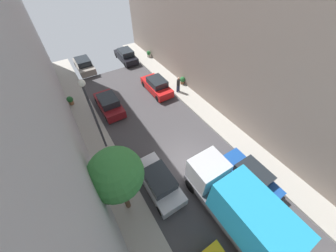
% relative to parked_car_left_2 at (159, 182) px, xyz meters
% --- Properties ---
extents(ground, '(32.00, 32.00, 0.00)m').
position_rel_parked_car_left_2_xyz_m(ground, '(2.70, 0.50, -0.72)').
color(ground, '#423F42').
extents(sidewalk_left, '(2.00, 44.00, 0.15)m').
position_rel_parked_car_left_2_xyz_m(sidewalk_left, '(-2.30, 0.50, -0.64)').
color(sidewalk_left, '#A8A399').
rests_on(sidewalk_left, ground).
extents(sidewalk_right, '(2.00, 44.00, 0.15)m').
position_rel_parked_car_left_2_xyz_m(sidewalk_right, '(7.70, 0.50, -0.64)').
color(sidewalk_right, '#A8A399').
rests_on(sidewalk_right, ground).
extents(parked_car_left_2, '(1.78, 4.20, 1.57)m').
position_rel_parked_car_left_2_xyz_m(parked_car_left_2, '(0.00, 0.00, 0.00)').
color(parked_car_left_2, silver).
rests_on(parked_car_left_2, ground).
extents(parked_car_left_3, '(1.78, 4.20, 1.57)m').
position_rel_parked_car_left_2_xyz_m(parked_car_left_3, '(0.00, 9.46, 0.00)').
color(parked_car_left_3, maroon).
rests_on(parked_car_left_3, ground).
extents(parked_car_left_4, '(1.78, 4.20, 1.57)m').
position_rel_parked_car_left_2_xyz_m(parked_car_left_4, '(0.00, 18.34, 0.00)').
color(parked_car_left_4, gray).
rests_on(parked_car_left_4, ground).
extents(parked_car_right_2, '(1.78, 4.20, 1.57)m').
position_rel_parked_car_left_2_xyz_m(parked_car_right_2, '(5.40, -2.96, 0.00)').
color(parked_car_right_2, '#194799').
rests_on(parked_car_right_2, ground).
extents(parked_car_right_3, '(1.78, 4.20, 1.57)m').
position_rel_parked_car_left_2_xyz_m(parked_car_right_3, '(5.40, 9.66, 0.00)').
color(parked_car_right_3, red).
rests_on(parked_car_right_3, ground).
extents(parked_car_right_4, '(1.78, 4.20, 1.57)m').
position_rel_parked_car_left_2_xyz_m(parked_car_right_4, '(5.40, 17.88, 0.00)').
color(parked_car_right_4, black).
rests_on(parked_car_right_4, ground).
extents(delivery_truck, '(2.26, 6.60, 3.38)m').
position_rel_parked_car_left_2_xyz_m(delivery_truck, '(2.70, -4.09, 1.07)').
color(delivery_truck, '#4C4C51').
rests_on(delivery_truck, ground).
extents(pedestrian, '(0.40, 0.36, 1.72)m').
position_rel_parked_car_left_2_xyz_m(pedestrian, '(7.22, 8.25, 0.35)').
color(pedestrian, '#2D334C').
rests_on(pedestrian, sidewalk_right).
extents(street_tree_0, '(2.74, 2.74, 5.34)m').
position_rel_parked_car_left_2_xyz_m(street_tree_0, '(-2.31, -0.14, 3.37)').
color(street_tree_0, brown).
rests_on(street_tree_0, sidewalk_left).
extents(potted_plant_0, '(0.59, 0.59, 0.85)m').
position_rel_parked_car_left_2_xyz_m(potted_plant_0, '(8.46, 9.21, -0.09)').
color(potted_plant_0, brown).
rests_on(potted_plant_0, sidewalk_right).
extents(potted_plant_3, '(0.54, 0.54, 0.83)m').
position_rel_parked_car_left_2_xyz_m(potted_plant_3, '(8.37, 17.07, -0.13)').
color(potted_plant_3, '#B2A899').
rests_on(potted_plant_3, sidewalk_right).
extents(potted_plant_4, '(0.59, 0.59, 0.88)m').
position_rel_parked_car_left_2_xyz_m(potted_plant_4, '(-3.02, 12.20, -0.09)').
color(potted_plant_4, brown).
rests_on(potted_plant_4, sidewalk_left).
extents(lamp_post, '(0.44, 0.44, 6.15)m').
position_rel_parked_car_left_2_xyz_m(lamp_post, '(-1.90, 5.23, 3.42)').
color(lamp_post, '#333338').
rests_on(lamp_post, sidewalk_left).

